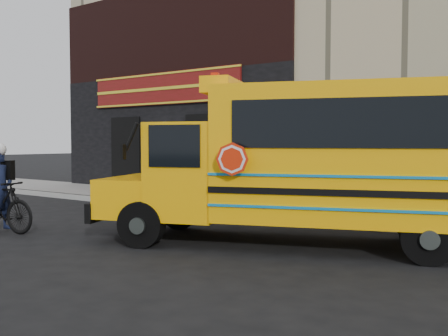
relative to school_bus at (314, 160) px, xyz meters
name	(u,v)px	position (x,y,z in m)	size (l,w,h in m)	color
ground	(167,232)	(-2.98, -0.48, -1.51)	(120.00, 120.00, 0.00)	black
curb	(238,213)	(-2.98, 2.12, -1.43)	(40.00, 0.20, 0.15)	#9D9D98
sidewalk	(269,207)	(-2.98, 3.62, -1.43)	(40.00, 3.00, 0.15)	gray
building	(356,25)	(-3.03, 9.98, 4.62)	(20.00, 10.70, 12.00)	tan
school_bus	(314,160)	(0.00, 0.00, 0.00)	(7.21, 4.34, 2.92)	black
sign_pole	(425,149)	(1.39, 1.95, 0.17)	(0.11, 0.26, 3.04)	#3F4642
cyclist	(1,192)	(-5.68, -2.44, -0.69)	(0.60, 0.39, 1.64)	black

